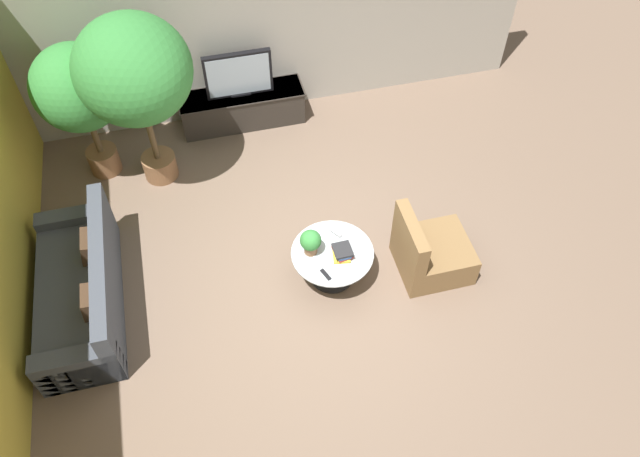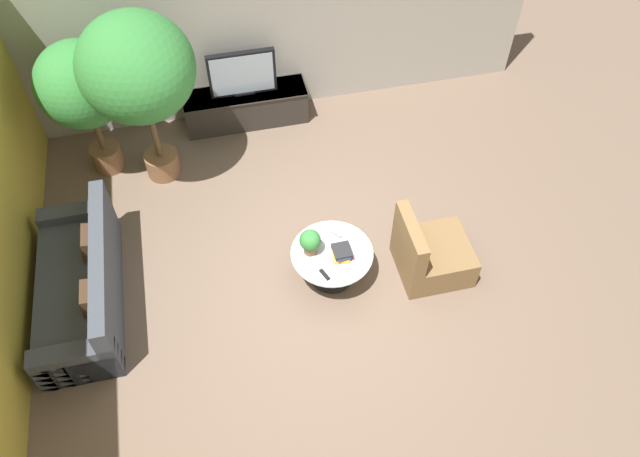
% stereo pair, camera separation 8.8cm
% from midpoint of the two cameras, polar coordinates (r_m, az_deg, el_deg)
% --- Properties ---
extents(ground_plane, '(24.00, 24.00, 0.00)m').
position_cam_midpoint_polar(ground_plane, '(7.28, 0.36, -4.69)').
color(ground_plane, brown).
extents(back_wall_stone, '(7.40, 0.12, 3.00)m').
position_cam_midpoint_polar(back_wall_stone, '(8.60, -4.85, 19.12)').
color(back_wall_stone, '#A39E93').
rests_on(back_wall_stone, ground).
extents(media_console, '(1.74, 0.50, 0.51)m').
position_cam_midpoint_polar(media_console, '(9.02, -6.51, 11.03)').
color(media_console, '#2D2823').
rests_on(media_console, ground).
extents(television, '(0.91, 0.13, 0.65)m').
position_cam_midpoint_polar(television, '(8.67, -6.84, 13.88)').
color(television, black).
rests_on(television, media_console).
extents(coffee_table, '(0.93, 0.93, 0.45)m').
position_cam_midpoint_polar(coffee_table, '(7.06, 1.44, -2.88)').
color(coffee_table, black).
rests_on(coffee_table, ground).
extents(couch_by_wall, '(0.84, 2.08, 0.84)m').
position_cam_midpoint_polar(couch_by_wall, '(7.35, -20.56, -4.99)').
color(couch_by_wall, '#3D424C').
rests_on(couch_by_wall, ground).
extents(armchair_wicker, '(0.80, 0.76, 0.86)m').
position_cam_midpoint_polar(armchair_wicker, '(7.27, 10.35, -2.35)').
color(armchair_wicker, brown).
rests_on(armchair_wicker, ground).
extents(potted_palm_tall, '(1.08, 1.08, 1.89)m').
position_cam_midpoint_polar(potted_palm_tall, '(8.09, -20.63, 11.92)').
color(potted_palm_tall, brown).
rests_on(potted_palm_tall, ground).
extents(potted_palm_corner, '(1.34, 1.34, 2.33)m').
position_cam_midpoint_polar(potted_palm_corner, '(7.58, -16.05, 13.70)').
color(potted_palm_corner, brown).
rests_on(potted_palm_corner, ground).
extents(potted_plant_tabletop, '(0.24, 0.24, 0.32)m').
position_cam_midpoint_polar(potted_plant_tabletop, '(6.81, -0.54, -1.18)').
color(potted_plant_tabletop, brown).
rests_on(potted_plant_tabletop, coffee_table).
extents(book_stack, '(0.23, 0.27, 0.11)m').
position_cam_midpoint_polar(book_stack, '(6.88, 2.35, -2.20)').
color(book_stack, gold).
rests_on(book_stack, coffee_table).
extents(remote_black, '(0.10, 0.16, 0.02)m').
position_cam_midpoint_polar(remote_black, '(6.76, 0.81, -4.24)').
color(remote_black, black).
rests_on(remote_black, coffee_table).
extents(remote_silver, '(0.12, 0.15, 0.02)m').
position_cam_midpoint_polar(remote_silver, '(7.10, 1.81, -0.43)').
color(remote_silver, gray).
rests_on(remote_silver, coffee_table).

